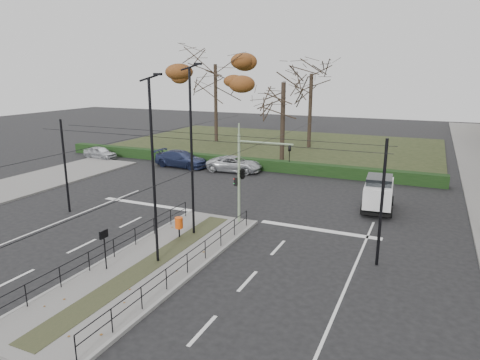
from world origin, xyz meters
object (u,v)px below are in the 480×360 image
Objects in this scene: white_van at (379,192)px; bare_tree_near at (283,88)px; traffic_light at (244,172)px; parked_car_third at (181,159)px; info_panel at (104,239)px; bare_tree_center at (311,79)px; litter_bin at (179,223)px; streetlamp_median_far at (192,151)px; streetlamp_median_near at (154,171)px; parked_car_fourth at (235,164)px; rust_tree at (215,64)px; parked_car_first at (100,153)px.

white_van is 0.41× the size of bare_tree_near.
traffic_light is 17.12m from parked_car_third.
bare_tree_center reaches higher than info_panel.
bare_tree_center is (-1.35, 31.05, 7.08)m from litter_bin.
info_panel is 0.20× the size of streetlamp_median_far.
streetlamp_median_near is 20.01m from parked_car_fourth.
streetlamp_median_far reaches higher than traffic_light.
traffic_light is 14.15m from parked_car_fourth.
bare_tree_center reaches higher than litter_bin.
bare_tree_near reaches higher than streetlamp_median_near.
rust_tree is at bearing 113.89° from litter_bin.
traffic_light is 3.67m from streetlamp_median_far.
bare_tree_center is at bearing -15.74° from parked_car_fourth.
traffic_light is 0.98× the size of parked_car_third.
streetlamp_median_near is 0.76× the size of bare_tree_center.
traffic_light is 4.72× the size of litter_bin.
litter_bin is at bearing -118.27° from streetlamp_median_far.
streetlamp_median_far is at bearing 61.73° from litter_bin.
parked_car_fourth is at bearing 98.78° from info_panel.
rust_tree is (-9.45, 14.68, 9.07)m from parked_car_fourth.
info_panel is at bearing -154.00° from parked_car_third.
litter_bin is 0.60× the size of info_panel.
parked_car_third is at bearing 113.02° from info_panel.
bare_tree_near is at bearing -66.50° from parked_car_first.
rust_tree is at bearing 115.18° from streetlamp_median_far.
streetlamp_median_far reaches higher than streetlamp_median_near.
bare_tree_center reaches higher than parked_car_first.
info_panel is 17.61m from white_van.
parked_car_first is 20.03m from bare_tree_near.
streetlamp_median_near is at bearing 44.72° from info_panel.
info_panel is 22.20m from parked_car_third.
litter_bin is 13.37m from white_van.
white_van is 0.37× the size of bare_tree_center.
white_van is at bearing 56.62° from streetlamp_median_near.
white_van is (28.59, -5.88, 0.54)m from parked_car_first.
bare_tree_center is (-1.79, 30.23, 3.24)m from streetlamp_median_far.
info_panel is 27.49m from parked_car_first.
streetlamp_median_far reaches higher than parked_car_third.
bare_tree_near is at bearing -32.14° from parked_car_fourth.
bare_tree_near is (-10.57, 11.58, 6.12)m from white_van.
traffic_light is at bearing -158.03° from parked_car_fourth.
bare_tree_near is at bearing 132.39° from white_van.
streetlamp_median_near is 0.68× the size of rust_tree.
white_van is at bearing 45.83° from streetlamp_median_far.
bare_tree_center is (-3.56, 27.42, 4.82)m from traffic_light.
parked_car_first is 0.76× the size of parked_car_fourth.
bare_tree_center is at bearing 93.47° from streetlamp_median_near.
rust_tree is (-12.64, 35.36, 8.16)m from info_panel.
streetlamp_median_far is 0.80× the size of bare_tree_center.
streetlamp_median_near is 21.75m from parked_car_third.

